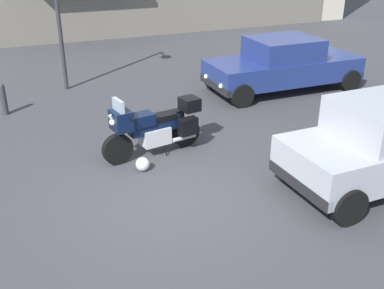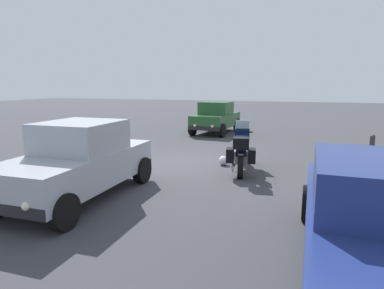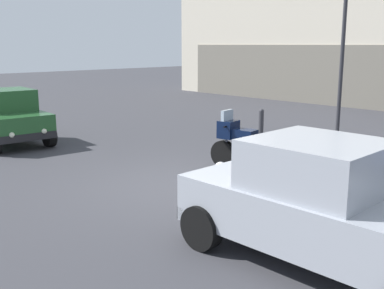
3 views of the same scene
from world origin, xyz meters
name	(u,v)px [view 3 (image 3 of 3)]	position (x,y,z in m)	size (l,w,h in m)	color
ground_plane	(189,186)	(0.00, 0.00, 0.00)	(80.00, 80.00, 0.00)	#38383D
motorcycle	(256,146)	(0.34, 1.74, 0.62)	(2.25, 0.94, 1.36)	black
helmet	(221,168)	(-0.14, 1.11, 0.14)	(0.28, 0.28, 0.28)	silver
car_hatchback_near	(324,205)	(3.73, -1.12, 0.81)	(3.90, 1.84, 1.64)	#9EA3AD
car_compact_side	(6,117)	(-6.73, -0.92, 0.77)	(3.56, 1.94, 1.56)	#235128
streetlamp_curbside	(341,38)	(-0.66, 6.88, 3.00)	(0.28, 0.94, 4.95)	#2D2D33
bollard_curbside	(261,121)	(-2.47, 5.47, 0.44)	(0.16, 0.16, 0.83)	#333338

